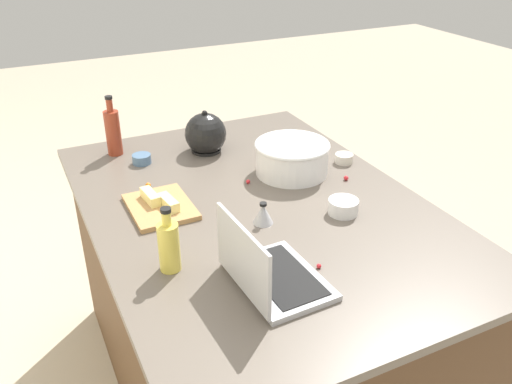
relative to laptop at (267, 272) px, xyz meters
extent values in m
plane|color=#B7A88E|center=(0.44, -0.18, -0.95)|extent=(12.00, 12.00, 0.00)
cube|color=#4C331E|center=(0.44, -0.18, -0.51)|extent=(1.58, 1.09, 0.87)
cube|color=#60564C|center=(0.44, -0.18, -0.06)|extent=(1.64, 1.15, 0.03)
cube|color=#B7B7BC|center=(0.00, -0.04, -0.04)|extent=(0.32, 0.23, 0.02)
cube|color=black|center=(0.00, -0.05, -0.03)|extent=(0.28, 0.16, 0.00)
cube|color=#B7B7BC|center=(0.00, 0.08, 0.07)|extent=(0.30, 0.02, 0.20)
cube|color=#333842|center=(0.00, 0.07, 0.07)|extent=(0.27, 0.01, 0.18)
cylinder|color=white|center=(0.61, -0.42, 0.01)|extent=(0.29, 0.29, 0.12)
cylinder|color=black|center=(0.61, -0.42, 0.02)|extent=(0.24, 0.24, 0.11)
torus|color=white|center=(0.61, -0.42, 0.08)|extent=(0.30, 0.30, 0.02)
cylinder|color=#DBC64C|center=(0.20, 0.22, 0.03)|extent=(0.06, 0.06, 0.15)
cylinder|color=#DBC64C|center=(0.20, 0.22, 0.13)|extent=(0.03, 0.03, 0.04)
cylinder|color=black|center=(0.20, 0.22, 0.15)|extent=(0.03, 0.03, 0.01)
cylinder|color=maroon|center=(1.10, 0.18, 0.05)|extent=(0.06, 0.06, 0.19)
cylinder|color=maroon|center=(1.10, 0.18, 0.17)|extent=(0.03, 0.03, 0.05)
cylinder|color=black|center=(1.10, 0.18, 0.21)|extent=(0.03, 0.03, 0.01)
cylinder|color=black|center=(0.96, -0.19, -0.04)|extent=(0.13, 0.13, 0.01)
sphere|color=black|center=(0.96, -0.19, 0.03)|extent=(0.18, 0.18, 0.18)
cone|color=black|center=(1.05, -0.19, 0.05)|extent=(0.08, 0.03, 0.07)
sphere|color=black|center=(0.96, -0.19, 0.13)|extent=(0.02, 0.02, 0.02)
cube|color=#AD7F4C|center=(0.55, 0.14, -0.04)|extent=(0.27, 0.21, 0.02)
cube|color=#F4E58C|center=(0.52, 0.12, -0.01)|extent=(0.11, 0.05, 0.04)
cube|color=#F4E58C|center=(0.59, 0.17, -0.01)|extent=(0.11, 0.05, 0.04)
cylinder|color=slate|center=(0.96, 0.10, -0.03)|extent=(0.08, 0.08, 0.04)
cylinder|color=white|center=(0.25, -0.42, -0.02)|extent=(0.11, 0.11, 0.05)
cylinder|color=beige|center=(0.60, -0.66, -0.03)|extent=(0.08, 0.08, 0.04)
cone|color=#B2B2B7|center=(0.31, -0.14, -0.01)|extent=(0.07, 0.07, 0.07)
cylinder|color=black|center=(0.31, -0.14, 0.03)|extent=(0.02, 0.02, 0.01)
sphere|color=red|center=(0.60, -0.22, -0.04)|extent=(0.02, 0.02, 0.02)
sphere|color=red|center=(-0.05, -0.07, -0.04)|extent=(0.02, 0.02, 0.02)
sphere|color=red|center=(0.73, -0.35, -0.04)|extent=(0.02, 0.02, 0.02)
sphere|color=orange|center=(0.73, 0.14, -0.04)|extent=(0.02, 0.02, 0.02)
sphere|color=red|center=(0.01, -0.18, -0.04)|extent=(0.01, 0.01, 0.01)
sphere|color=yellow|center=(0.85, -0.68, -0.04)|extent=(0.02, 0.02, 0.02)
sphere|color=red|center=(0.46, -0.58, -0.04)|extent=(0.02, 0.02, 0.02)
camera|label=1|loc=(-1.09, 0.56, 0.91)|focal=37.94mm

